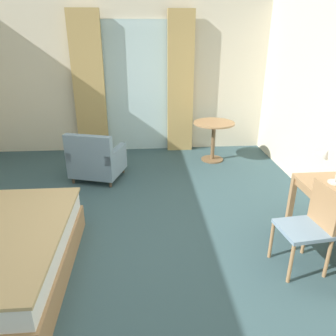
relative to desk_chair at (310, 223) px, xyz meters
The scene contains 9 objects.
ground 2.05m from the desk_chair, 163.07° to the left, with size 6.06×7.22×0.10m, color #334C51.
wall_back 4.44m from the desk_chair, 115.65° to the left, with size 5.66×0.12×2.83m, color beige.
balcony_glass_door 4.29m from the desk_chair, 114.63° to the left, with size 1.31×0.02×2.49m, color silver.
curtain_panel_left 4.65m from the desk_chair, 125.18° to the left, with size 0.59×0.10×2.66m, color tan.
curtain_panel_right 3.93m from the desk_chair, 103.31° to the left, with size 0.50×0.10×2.66m, color tan.
desk_chair is the anchor object (origin of this frame).
desk_lamp 0.78m from the desk_chair, 54.33° to the left, with size 0.30×0.22×0.41m.
armchair_by_window 3.37m from the desk_chair, 135.64° to the left, with size 0.93×0.89×0.82m.
round_cafe_table 3.10m from the desk_chair, 96.04° to the left, with size 0.76×0.76×0.74m.
Camera 1 is at (0.29, -3.16, 2.22)m, focal length 34.27 mm.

